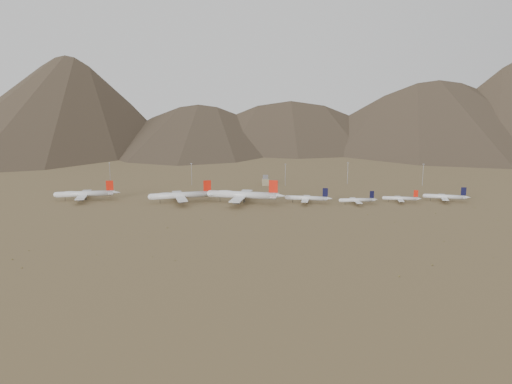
{
  "coord_description": "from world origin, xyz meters",
  "views": [
    {
      "loc": [
        21.29,
        -454.16,
        106.05
      ],
      "look_at": [
        19.28,
        30.0,
        9.94
      ],
      "focal_mm": 35.0,
      "sensor_mm": 36.0,
      "label": 1
    }
  ],
  "objects_px": {
    "widebody_east": "(243,195)",
    "narrowbody_a": "(308,198)",
    "widebody_centre": "(181,195)",
    "widebody_west": "(85,194)",
    "narrowbody_b": "(358,200)",
    "control_tower": "(265,181)"
  },
  "relations": [
    {
      "from": "widebody_centre",
      "to": "control_tower",
      "type": "relative_size",
      "value": 5.65
    },
    {
      "from": "narrowbody_a",
      "to": "widebody_centre",
      "type": "bearing_deg",
      "value": -171.84
    },
    {
      "from": "narrowbody_b",
      "to": "widebody_west",
      "type": "bearing_deg",
      "value": 171.47
    },
    {
      "from": "widebody_west",
      "to": "control_tower",
      "type": "distance_m",
      "value": 201.25
    },
    {
      "from": "widebody_east",
      "to": "control_tower",
      "type": "xyz_separation_m",
      "value": [
        23.46,
        94.81,
        -2.81
      ]
    },
    {
      "from": "narrowbody_a",
      "to": "narrowbody_b",
      "type": "distance_m",
      "value": 48.28
    },
    {
      "from": "widebody_west",
      "to": "widebody_east",
      "type": "distance_m",
      "value": 160.25
    },
    {
      "from": "widebody_centre",
      "to": "narrowbody_b",
      "type": "height_order",
      "value": "widebody_centre"
    },
    {
      "from": "widebody_east",
      "to": "narrowbody_a",
      "type": "bearing_deg",
      "value": 10.11
    },
    {
      "from": "widebody_west",
      "to": "control_tower",
      "type": "height_order",
      "value": "widebody_west"
    },
    {
      "from": "widebody_centre",
      "to": "widebody_east",
      "type": "xyz_separation_m",
      "value": [
        61.46,
        -2.82,
        0.99
      ]
    },
    {
      "from": "widebody_west",
      "to": "narrowbody_b",
      "type": "distance_m",
      "value": 272.09
    },
    {
      "from": "widebody_east",
      "to": "narrowbody_a",
      "type": "distance_m",
      "value": 63.75
    },
    {
      "from": "widebody_east",
      "to": "control_tower",
      "type": "bearing_deg",
      "value": 86.92
    },
    {
      "from": "widebody_centre",
      "to": "widebody_west",
      "type": "bearing_deg",
      "value": 159.05
    },
    {
      "from": "widebody_west",
      "to": "widebody_east",
      "type": "bearing_deg",
      "value": -14.07
    },
    {
      "from": "widebody_west",
      "to": "widebody_east",
      "type": "relative_size",
      "value": 0.82
    },
    {
      "from": "widebody_east",
      "to": "narrowbody_a",
      "type": "relative_size",
      "value": 1.68
    },
    {
      "from": "narrowbody_b",
      "to": "widebody_centre",
      "type": "bearing_deg",
      "value": 172.35
    },
    {
      "from": "narrowbody_a",
      "to": "narrowbody_b",
      "type": "xyz_separation_m",
      "value": [
        48.04,
        -4.68,
        -0.87
      ]
    },
    {
      "from": "widebody_centre",
      "to": "narrowbody_a",
      "type": "relative_size",
      "value": 1.45
    },
    {
      "from": "narrowbody_a",
      "to": "widebody_west",
      "type": "bearing_deg",
      "value": -173.38
    }
  ]
}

